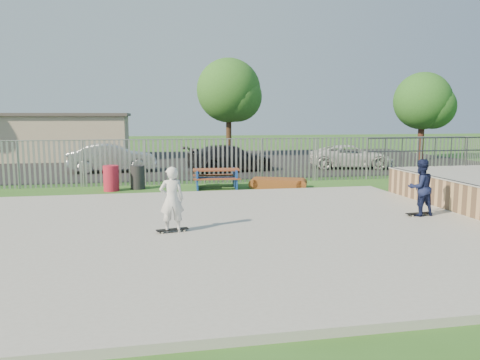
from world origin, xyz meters
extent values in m
plane|color=#336322|center=(0.00, 0.00, 0.00)|extent=(120.00, 120.00, 0.00)
cube|color=#9D9D98|center=(0.00, 0.00, 0.07)|extent=(15.00, 12.00, 0.15)
cylinder|color=#383A3F|center=(7.52, 1.00, 1.08)|extent=(0.06, 7.00, 0.06)
cube|color=brown|center=(1.31, 7.59, 0.78)|extent=(1.97, 0.89, 0.06)
cube|color=brown|center=(1.26, 6.96, 0.47)|extent=(1.94, 0.45, 0.05)
cube|color=brown|center=(1.36, 8.23, 0.47)|extent=(1.94, 0.45, 0.05)
cube|color=navy|center=(1.31, 7.59, 0.39)|extent=(1.82, 1.62, 0.79)
cube|color=brown|center=(3.88, 7.14, 0.20)|extent=(2.21, 1.64, 0.40)
cylinder|color=#B31B32|center=(-2.96, 7.66, 0.52)|extent=(0.62, 0.62, 1.03)
cylinder|color=black|center=(-1.92, 7.96, 0.49)|extent=(0.59, 0.59, 0.98)
cube|color=black|center=(0.00, 19.00, 0.01)|extent=(40.00, 18.00, 0.02)
imported|color=#BCBCC2|center=(-3.39, 14.16, 0.78)|extent=(4.71, 1.94, 1.52)
imported|color=black|center=(2.88, 13.30, 0.73)|extent=(5.24, 3.12, 1.42)
imported|color=silver|center=(10.01, 13.54, 0.68)|extent=(5.14, 3.22, 1.33)
cube|color=#BEAF92|center=(-8.00, 23.00, 1.50)|extent=(10.00, 6.00, 3.00)
cube|color=#4C4742|center=(-8.00, 23.00, 3.10)|extent=(10.40, 6.40, 0.20)
cylinder|color=#442E1B|center=(4.35, 22.45, 2.08)|extent=(0.40, 0.40, 4.15)
sphere|color=#2C5E20|center=(4.35, 22.45, 4.85)|extent=(4.65, 4.65, 4.65)
cylinder|color=#46261C|center=(16.83, 17.43, 1.72)|extent=(0.41, 0.41, 3.44)
sphere|color=#27591E|center=(16.83, 17.43, 4.01)|extent=(3.85, 3.85, 3.85)
cube|color=black|center=(6.24, 0.38, 0.21)|extent=(0.82, 0.30, 0.02)
cube|color=black|center=(-0.89, -0.23, 0.21)|extent=(0.82, 0.35, 0.02)
imported|color=#13193C|center=(6.24, 0.38, 0.97)|extent=(0.87, 0.71, 1.64)
imported|color=silver|center=(-0.89, -0.23, 0.97)|extent=(0.61, 0.41, 1.64)
camera|label=1|loc=(-1.38, -11.69, 3.02)|focal=35.00mm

